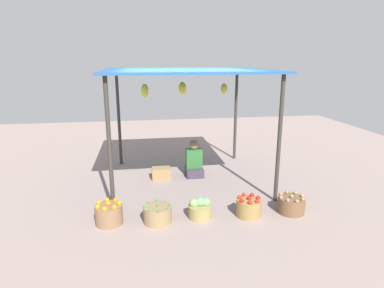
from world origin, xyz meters
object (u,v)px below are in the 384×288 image
basket_cabbages (200,209)px  wooden_crate_near_vendor (161,173)px  basket_red_tomatoes (249,207)px  basket_green_chilies (158,214)px  vendor_person (194,162)px  basket_oranges (109,214)px  basket_potatoes (291,205)px

basket_cabbages → wooden_crate_near_vendor: basket_cabbages is taller
basket_red_tomatoes → wooden_crate_near_vendor: basket_red_tomatoes is taller
basket_green_chilies → basket_red_tomatoes: bearing=-1.0°
vendor_person → basket_oranges: 2.52m
vendor_person → basket_red_tomatoes: vendor_person is taller
basket_cabbages → basket_potatoes: size_ratio=0.85×
basket_cabbages → basket_potatoes: 1.52m
basket_oranges → basket_green_chilies: size_ratio=0.96×
basket_green_chilies → wooden_crate_near_vendor: size_ratio=1.12×
basket_oranges → basket_cabbages: basket_oranges is taller
vendor_person → basket_oranges: (-1.64, -1.91, -0.14)m
vendor_person → basket_green_chilies: vendor_person is taller
basket_oranges → basket_cabbages: (1.41, -0.03, -0.02)m
vendor_person → basket_red_tomatoes: bearing=-74.6°
basket_oranges → basket_potatoes: basket_oranges is taller
basket_oranges → basket_potatoes: size_ratio=0.94×
basket_red_tomatoes → basket_potatoes: (0.73, 0.01, -0.01)m
basket_green_chilies → wooden_crate_near_vendor: (0.19, 1.87, -0.01)m
wooden_crate_near_vendor → basket_red_tomatoes: bearing=-56.1°
basket_cabbages → basket_red_tomatoes: (0.78, -0.07, 0.01)m
basket_green_chilies → basket_cabbages: basket_cabbages is taller
basket_green_chilies → basket_cabbages: 0.68m
vendor_person → basket_cabbages: 1.96m
basket_red_tomatoes → basket_potatoes: basket_red_tomatoes is taller
basket_green_chilies → basket_potatoes: 2.19m
basket_green_chilies → basket_potatoes: basket_potatoes is taller
basket_cabbages → basket_red_tomatoes: size_ratio=0.94×
wooden_crate_near_vendor → basket_cabbages: bearing=-75.0°
basket_potatoes → wooden_crate_near_vendor: 2.75m
basket_cabbages → basket_green_chilies: bearing=-176.2°
basket_green_chilies → basket_potatoes: size_ratio=0.99×
vendor_person → basket_oranges: vendor_person is taller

